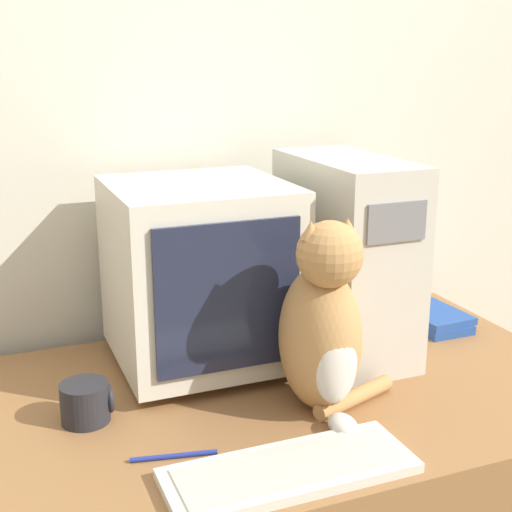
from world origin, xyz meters
The scene contains 8 objects.
wall_back centered at (0.00, 0.88, 1.25)m, with size 7.00×0.05×2.50m.
crt_monitor centered at (-0.12, 0.59, 0.95)m, with size 0.38×0.39×0.42m.
computer_tower centered at (0.22, 0.55, 0.96)m, with size 0.20×0.42×0.47m.
keyboard centered at (-0.12, 0.10, 0.74)m, with size 0.44×0.16×0.02m.
cat centered at (0.04, 0.29, 0.90)m, with size 0.26×0.26×0.40m.
book_stack centered at (0.52, 0.59, 0.75)m, with size 0.15×0.20×0.04m.
pen centered at (-0.29, 0.23, 0.73)m, with size 0.15×0.04×0.01m.
mug centered at (-0.41, 0.42, 0.77)m, with size 0.10×0.10×0.08m.
Camera 1 is at (-0.57, -0.87, 1.43)m, focal length 50.00 mm.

